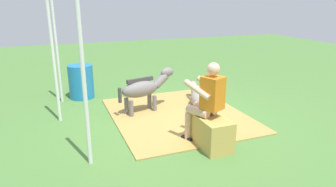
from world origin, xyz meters
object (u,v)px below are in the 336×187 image
object	(u,v)px
person_seated	(206,99)
tent_pole_left	(84,86)
tent_pole_mid	(54,62)
water_barrel	(81,82)
pony_lying	(199,99)
tent_pole_right	(57,51)
hay_bale	(212,133)
pony_standing	(144,88)

from	to	relation	value
person_seated	tent_pole_left	bearing A→B (deg)	88.84
tent_pole_left	tent_pole_mid	world-z (taller)	same
water_barrel	tent_pole_left	bearing A→B (deg)	175.94
person_seated	water_barrel	world-z (taller)	person_seated
pony_lying	tent_pole_right	bearing A→B (deg)	62.07
tent_pole_right	hay_bale	bearing A→B (deg)	-147.03
pony_standing	tent_pole_mid	size ratio (longest dim) A/B	0.56
pony_standing	water_barrel	size ratio (longest dim) A/B	1.64
pony_standing	tent_pole_mid	distance (m)	1.82
water_barrel	tent_pole_mid	distance (m)	1.66
person_seated	pony_standing	bearing A→B (deg)	15.86
water_barrel	tent_pole_right	world-z (taller)	tent_pole_right
pony_lying	person_seated	bearing A→B (deg)	155.94
hay_bale	tent_pole_left	distance (m)	2.12
person_seated	pony_standing	world-z (taller)	person_seated
pony_lying	water_barrel	distance (m)	2.87
pony_lying	tent_pole_right	distance (m)	3.35
tent_pole_left	pony_standing	bearing A→B (deg)	-38.02
pony_lying	water_barrel	bearing A→B (deg)	55.44
person_seated	tent_pole_mid	bearing A→B (deg)	48.84
hay_bale	tent_pole_right	bearing A→B (deg)	32.97
pony_standing	tent_pole_right	xyz separation A→B (m)	(1.38, 1.59, 0.65)
pony_lying	tent_pole_left	world-z (taller)	tent_pole_left
tent_pole_mid	pony_standing	bearing A→B (deg)	-95.14
person_seated	hay_bale	bearing A→B (deg)	-163.07
person_seated	tent_pole_mid	distance (m)	2.94
pony_lying	water_barrel	world-z (taller)	water_barrel
hay_bale	water_barrel	world-z (taller)	water_barrel
tent_pole_right	pony_standing	bearing A→B (deg)	-130.92
pony_standing	tent_pole_left	size ratio (longest dim) A/B	0.56
pony_standing	hay_bale	bearing A→B (deg)	-164.06
tent_pole_right	tent_pole_mid	xyz separation A→B (m)	(-1.23, 0.10, 0.00)
pony_standing	pony_lying	xyz separation A→B (m)	(-0.12, -1.23, -0.34)
tent_pole_left	tent_pole_right	bearing A→B (deg)	4.46
hay_bale	pony_lying	xyz separation A→B (m)	(1.80, -0.69, -0.06)
pony_lying	tent_pole_mid	bearing A→B (deg)	84.71
tent_pole_left	hay_bale	bearing A→B (deg)	-95.83
pony_standing	pony_lying	bearing A→B (deg)	-95.50
pony_lying	tent_pole_right	size ratio (longest dim) A/B	0.58
pony_standing	tent_pole_right	bearing A→B (deg)	49.08
hay_bale	pony_standing	world-z (taller)	pony_standing
pony_standing	tent_pole_left	xyz separation A→B (m)	(-1.73, 1.35, 0.65)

